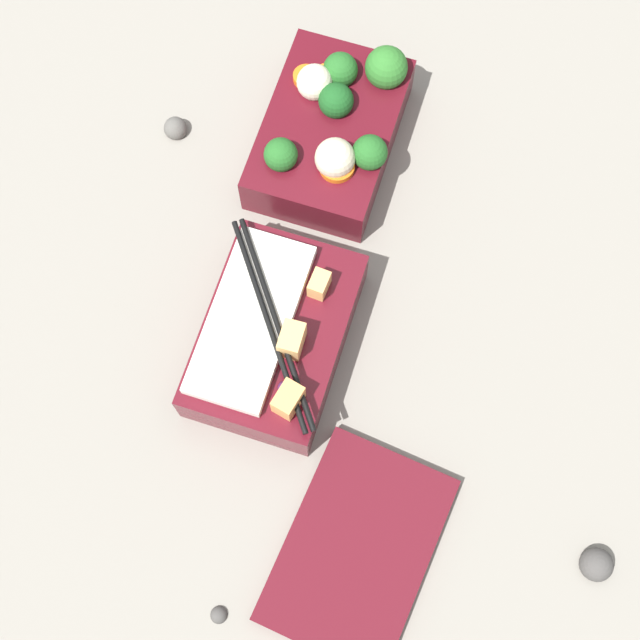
{
  "coord_description": "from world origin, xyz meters",
  "views": [
    {
      "loc": [
        0.33,
        0.14,
        0.8
      ],
      "look_at": [
        0.09,
        0.06,
        0.05
      ],
      "focal_mm": 50.0,
      "sensor_mm": 36.0,
      "label": 1
    }
  ],
  "objects": [
    {
      "name": "pebble_2",
      "position": [
        0.35,
        0.05,
        0.0
      ],
      "size": [
        0.01,
        0.01,
        0.01
      ],
      "primitive_type": "sphere",
      "color": "#474442",
      "rests_on": "ground_plane"
    },
    {
      "name": "pebble_3",
      "position": [
        0.22,
        0.35,
        0.01
      ],
      "size": [
        0.03,
        0.03,
        0.03
      ],
      "primitive_type": "sphere",
      "color": "#474442",
      "rests_on": "ground_plane"
    },
    {
      "name": "bento_lid",
      "position": [
        0.27,
        0.15,
        0.01
      ],
      "size": [
        0.19,
        0.14,
        0.01
      ],
      "primitive_type": "cube",
      "rotation": [
        0.0,
        0.0,
        -0.11
      ],
      "color": "#510F19",
      "rests_on": "ground_plane"
    },
    {
      "name": "pebble_1",
      "position": [
        -0.08,
        -0.15,
        0.01
      ],
      "size": [
        0.02,
        0.02,
        0.02
      ],
      "primitive_type": "sphere",
      "color": "#595651",
      "rests_on": "ground_plane"
    },
    {
      "name": "bento_tray_vegetable",
      "position": [
        -0.11,
        0.01,
        0.03
      ],
      "size": [
        0.18,
        0.13,
        0.08
      ],
      "color": "#510F19",
      "rests_on": "ground_plane"
    },
    {
      "name": "bento_tray_rice",
      "position": [
        0.11,
        0.02,
        0.03
      ],
      "size": [
        0.18,
        0.13,
        0.08
      ],
      "color": "#510F19",
      "rests_on": "ground_plane"
    },
    {
      "name": "ground_plane",
      "position": [
        0.0,
        0.0,
        0.0
      ],
      "size": [
        3.0,
        3.0,
        0.0
      ],
      "primitive_type": "plane",
      "color": "gray"
    }
  ]
}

